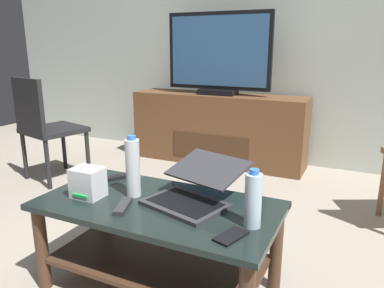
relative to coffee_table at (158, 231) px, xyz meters
name	(u,v)px	position (x,y,z in m)	size (l,w,h in m)	color
ground_plane	(139,283)	(-0.11, -0.02, -0.30)	(7.68, 7.68, 0.00)	#9E9384
back_wall	(271,16)	(-0.11, 2.32, 1.10)	(6.40, 0.12, 2.80)	#A8B2A8
coffee_table	(158,231)	(0.00, 0.00, 0.00)	(1.10, 0.56, 0.44)	black
media_cabinet	(218,129)	(-0.50, 2.00, 0.04)	(1.70, 0.42, 0.68)	brown
television	(218,55)	(-0.50, 1.98, 0.74)	(1.02, 0.20, 0.76)	black
side_chair	(44,124)	(-1.61, 0.87, 0.19)	(0.54, 0.54, 0.89)	black
laptop	(195,189)	(0.15, 0.08, 0.20)	(0.45, 0.49, 0.18)	#333338
router_box	(88,183)	(-0.33, -0.08, 0.21)	(0.14, 0.12, 0.14)	silver
water_bottle_near	(133,167)	(-0.15, 0.03, 0.28)	(0.07, 0.07, 0.29)	silver
water_bottle_far	(253,200)	(0.45, -0.03, 0.25)	(0.07, 0.07, 0.24)	silver
cell_phone	(231,236)	(0.41, -0.15, 0.14)	(0.07, 0.14, 0.01)	black
tv_remote	(113,178)	(-0.37, 0.16, 0.15)	(0.04, 0.16, 0.02)	black
soundbar_remote	(122,206)	(-0.11, -0.12, 0.15)	(0.04, 0.16, 0.02)	#2D2D30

